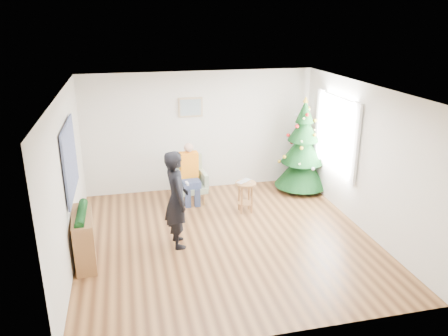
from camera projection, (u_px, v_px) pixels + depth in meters
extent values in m
plane|color=brown|center=(226.00, 239.00, 7.63)|extent=(5.00, 5.00, 0.00)
plane|color=white|center=(226.00, 90.00, 6.76)|extent=(5.00, 5.00, 0.00)
plane|color=silver|center=(200.00, 132.00, 9.49)|extent=(5.00, 0.00, 5.00)
plane|color=silver|center=(277.00, 241.00, 4.90)|extent=(5.00, 0.00, 5.00)
plane|color=silver|center=(67.00, 181.00, 6.67)|extent=(0.00, 5.00, 5.00)
plane|color=silver|center=(363.00, 158.00, 7.73)|extent=(0.00, 5.00, 5.00)
cube|color=white|center=(337.00, 133.00, 8.57)|extent=(0.04, 1.30, 1.40)
cube|color=white|center=(354.00, 144.00, 7.88)|extent=(0.05, 0.25, 1.50)
cube|color=white|center=(319.00, 125.00, 9.26)|extent=(0.05, 0.25, 1.50)
cylinder|color=#3F2816|center=(300.00, 184.00, 9.75)|extent=(0.09, 0.09, 0.27)
cone|color=black|center=(301.00, 169.00, 9.64)|extent=(1.16, 1.16, 0.76)
cone|color=black|center=(303.00, 147.00, 9.47)|extent=(0.93, 0.93, 0.67)
cone|color=black|center=(304.00, 127.00, 9.33)|extent=(0.68, 0.68, 0.58)
cone|color=black|center=(305.00, 111.00, 9.21)|extent=(0.39, 0.39, 0.49)
cone|color=gold|center=(306.00, 99.00, 9.13)|extent=(0.12, 0.12, 0.12)
cylinder|color=brown|center=(246.00, 184.00, 8.49)|extent=(0.41, 0.41, 0.04)
cylinder|color=brown|center=(245.00, 203.00, 8.63)|extent=(0.31, 0.31, 0.02)
imported|color=silver|center=(246.00, 182.00, 8.48)|extent=(0.40, 0.38, 0.03)
cube|color=gray|center=(190.00, 188.00, 9.04)|extent=(0.66, 0.62, 0.12)
cube|color=gray|center=(187.00, 168.00, 9.17)|extent=(0.62, 0.15, 0.60)
cube|color=gray|center=(176.00, 182.00, 8.91)|extent=(0.13, 0.49, 0.30)
cube|color=gray|center=(204.00, 179.00, 9.07)|extent=(0.13, 0.49, 0.30)
cube|color=navy|center=(191.00, 183.00, 8.94)|extent=(0.38, 0.40, 0.14)
cube|color=orange|center=(189.00, 165.00, 9.01)|extent=(0.38, 0.22, 0.55)
sphere|color=tan|center=(189.00, 148.00, 8.86)|extent=(0.19, 0.19, 0.19)
imported|color=black|center=(177.00, 199.00, 7.17)|extent=(0.45, 0.64, 1.66)
cube|color=white|center=(187.00, 183.00, 7.09)|extent=(0.05, 0.13, 0.04)
cube|color=brown|center=(84.00, 238.00, 6.82)|extent=(0.38, 1.02, 0.80)
cylinder|color=black|center=(81.00, 214.00, 6.68)|extent=(0.14, 0.90, 0.14)
cube|color=black|center=(70.00, 159.00, 6.87)|extent=(0.03, 1.50, 1.15)
cube|color=tan|center=(190.00, 107.00, 9.24)|extent=(0.52, 0.03, 0.42)
cube|color=gray|center=(191.00, 107.00, 9.22)|extent=(0.44, 0.02, 0.34)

